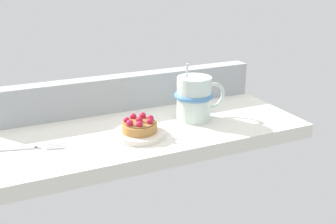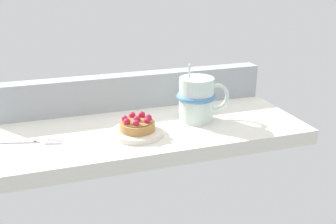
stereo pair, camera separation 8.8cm
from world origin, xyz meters
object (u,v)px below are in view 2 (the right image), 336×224
at_px(dessert_plate, 138,132).
at_px(raspberry_tart, 137,124).
at_px(dessert_fork, 23,141).
at_px(coffee_mug, 197,99).

height_order(dessert_plate, raspberry_tart, raspberry_tart).
bearing_deg(dessert_fork, raspberry_tart, -8.39).
bearing_deg(dessert_plate, dessert_fork, 171.53).
relative_size(dessert_plate, coffee_mug, 0.82).
bearing_deg(raspberry_tart, dessert_plate, -79.20).
xyz_separation_m(dessert_plate, coffee_mug, (0.15, 0.04, 0.05)).
height_order(dessert_plate, coffee_mug, coffee_mug).
relative_size(dessert_plate, dessert_fork, 0.67).
xyz_separation_m(coffee_mug, dessert_fork, (-0.39, -0.01, -0.05)).
bearing_deg(raspberry_tart, coffee_mug, 14.94).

